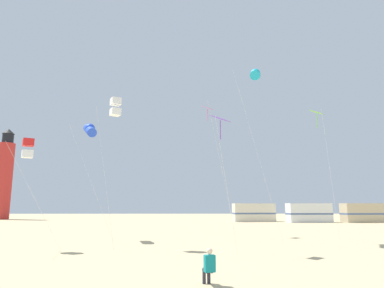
{
  "coord_description": "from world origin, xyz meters",
  "views": [
    {
      "loc": [
        0.73,
        -6.24,
        2.49
      ],
      "look_at": [
        1.06,
        12.39,
        5.83
      ],
      "focal_mm": 32.14,
      "sensor_mm": 36.0,
      "label": 1
    }
  ],
  "objects_px": {
    "kite_diamond_rainbow": "(209,113)",
    "rv_van_tan": "(364,213)",
    "kite_tube_cyan": "(255,75)",
    "kite_diamond_violet": "(221,123)",
    "kite_box_white": "(115,107)",
    "rv_van_cream": "(254,213)",
    "rv_van_white": "(309,213)",
    "kite_flyer_standing": "(209,265)",
    "kite_box_scarlet": "(28,148)",
    "kite_tube_blue": "(90,130)",
    "lighthouse_distant": "(4,176)",
    "kite_diamond_lime": "(317,117)"
  },
  "relations": [
    {
      "from": "kite_diamond_lime",
      "to": "kite_diamond_violet",
      "type": "relative_size",
      "value": 1.29
    },
    {
      "from": "kite_tube_blue",
      "to": "lighthouse_distant",
      "type": "xyz_separation_m",
      "value": [
        -26.11,
        37.87,
        -0.45
      ]
    },
    {
      "from": "kite_flyer_standing",
      "to": "kite_diamond_rainbow",
      "type": "height_order",
      "value": "kite_diamond_rainbow"
    },
    {
      "from": "rv_van_cream",
      "to": "rv_van_tan",
      "type": "relative_size",
      "value": 1.0
    },
    {
      "from": "kite_box_white",
      "to": "kite_tube_blue",
      "type": "height_order",
      "value": "kite_box_white"
    },
    {
      "from": "rv_van_cream",
      "to": "rv_van_white",
      "type": "distance_m",
      "value": 8.21
    },
    {
      "from": "kite_diamond_rainbow",
      "to": "rv_van_white",
      "type": "relative_size",
      "value": 1.73
    },
    {
      "from": "kite_box_white",
      "to": "kite_tube_blue",
      "type": "bearing_deg",
      "value": 121.39
    },
    {
      "from": "kite_box_white",
      "to": "kite_tube_cyan",
      "type": "bearing_deg",
      "value": 18.17
    },
    {
      "from": "rv_van_cream",
      "to": "lighthouse_distant",
      "type": "bearing_deg",
      "value": 163.09
    },
    {
      "from": "kite_tube_blue",
      "to": "kite_diamond_rainbow",
      "type": "bearing_deg",
      "value": 20.88
    },
    {
      "from": "kite_box_white",
      "to": "rv_van_tan",
      "type": "bearing_deg",
      "value": 44.22
    },
    {
      "from": "kite_diamond_violet",
      "to": "lighthouse_distant",
      "type": "distance_m",
      "value": 57.66
    },
    {
      "from": "kite_tube_cyan",
      "to": "kite_diamond_violet",
      "type": "xyz_separation_m",
      "value": [
        -3.32,
        -5.92,
        -5.19
      ]
    },
    {
      "from": "kite_box_white",
      "to": "kite_tube_blue",
      "type": "relative_size",
      "value": 1.04
    },
    {
      "from": "rv_van_white",
      "to": "kite_diamond_lime",
      "type": "bearing_deg",
      "value": -111.12
    },
    {
      "from": "kite_flyer_standing",
      "to": "kite_diamond_lime",
      "type": "relative_size",
      "value": 0.12
    },
    {
      "from": "rv_van_cream",
      "to": "kite_box_white",
      "type": "bearing_deg",
      "value": -119.35
    },
    {
      "from": "kite_box_white",
      "to": "lighthouse_distant",
      "type": "height_order",
      "value": "lighthouse_distant"
    },
    {
      "from": "kite_diamond_lime",
      "to": "kite_diamond_violet",
      "type": "xyz_separation_m",
      "value": [
        -8.02,
        -6.36,
        -2.03
      ]
    },
    {
      "from": "kite_diamond_violet",
      "to": "rv_van_cream",
      "type": "xyz_separation_m",
      "value": [
        8.68,
        35.88,
        -5.66
      ]
    },
    {
      "from": "kite_box_scarlet",
      "to": "kite_diamond_violet",
      "type": "xyz_separation_m",
      "value": [
        11.37,
        -1.62,
        1.2
      ]
    },
    {
      "from": "kite_box_white",
      "to": "kite_tube_cyan",
      "type": "xyz_separation_m",
      "value": [
        9.81,
        3.22,
        3.5
      ]
    },
    {
      "from": "kite_tube_blue",
      "to": "kite_tube_cyan",
      "type": "distance_m",
      "value": 13.44
    },
    {
      "from": "rv_van_cream",
      "to": "rv_van_white",
      "type": "bearing_deg",
      "value": -23.42
    },
    {
      "from": "kite_box_scarlet",
      "to": "rv_van_cream",
      "type": "bearing_deg",
      "value": 59.66
    },
    {
      "from": "kite_diamond_lime",
      "to": "rv_van_cream",
      "type": "bearing_deg",
      "value": 88.72
    },
    {
      "from": "kite_diamond_lime",
      "to": "kite_diamond_violet",
      "type": "distance_m",
      "value": 10.44
    },
    {
      "from": "kite_diamond_violet",
      "to": "kite_box_white",
      "type": "bearing_deg",
      "value": 157.37
    },
    {
      "from": "kite_box_white",
      "to": "kite_box_scarlet",
      "type": "xyz_separation_m",
      "value": [
        -4.88,
        -1.08,
        -2.89
      ]
    },
    {
      "from": "kite_diamond_lime",
      "to": "kite_box_white",
      "type": "relative_size",
      "value": 1.04
    },
    {
      "from": "kite_tube_cyan",
      "to": "rv_van_white",
      "type": "height_order",
      "value": "kite_tube_cyan"
    },
    {
      "from": "kite_diamond_rainbow",
      "to": "kite_diamond_violet",
      "type": "bearing_deg",
      "value": -90.52
    },
    {
      "from": "kite_box_scarlet",
      "to": "rv_van_white",
      "type": "height_order",
      "value": "kite_box_scarlet"
    },
    {
      "from": "kite_flyer_standing",
      "to": "kite_diamond_violet",
      "type": "relative_size",
      "value": 0.15
    },
    {
      "from": "kite_flyer_standing",
      "to": "kite_diamond_violet",
      "type": "height_order",
      "value": "kite_diamond_violet"
    },
    {
      "from": "rv_van_white",
      "to": "kite_box_scarlet",
      "type": "bearing_deg",
      "value": -135.04
    },
    {
      "from": "lighthouse_distant",
      "to": "rv_van_tan",
      "type": "height_order",
      "value": "lighthouse_distant"
    },
    {
      "from": "kite_tube_blue",
      "to": "rv_van_cream",
      "type": "bearing_deg",
      "value": 57.42
    },
    {
      "from": "kite_flyer_standing",
      "to": "rv_van_white",
      "type": "height_order",
      "value": "rv_van_white"
    },
    {
      "from": "kite_diamond_lime",
      "to": "rv_van_cream",
      "type": "relative_size",
      "value": 1.46
    },
    {
      "from": "kite_diamond_rainbow",
      "to": "rv_van_white",
      "type": "xyz_separation_m",
      "value": [
        16.36,
        22.09,
        -9.27
      ]
    },
    {
      "from": "kite_flyer_standing",
      "to": "rv_van_cream",
      "type": "relative_size",
      "value": 0.18
    },
    {
      "from": "kite_tube_blue",
      "to": "rv_van_tan",
      "type": "distance_m",
      "value": 43.09
    },
    {
      "from": "kite_box_white",
      "to": "rv_van_cream",
      "type": "height_order",
      "value": "kite_box_white"
    },
    {
      "from": "kite_flyer_standing",
      "to": "rv_van_tan",
      "type": "bearing_deg",
      "value": -136.91
    },
    {
      "from": "kite_flyer_standing",
      "to": "kite_tube_blue",
      "type": "height_order",
      "value": "kite_tube_blue"
    },
    {
      "from": "kite_flyer_standing",
      "to": "rv_van_white",
      "type": "bearing_deg",
      "value": -127.78
    },
    {
      "from": "kite_diamond_rainbow",
      "to": "rv_van_tan",
      "type": "height_order",
      "value": "kite_diamond_rainbow"
    },
    {
      "from": "kite_flyer_standing",
      "to": "lighthouse_distant",
      "type": "distance_m",
      "value": 63.3
    }
  ]
}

